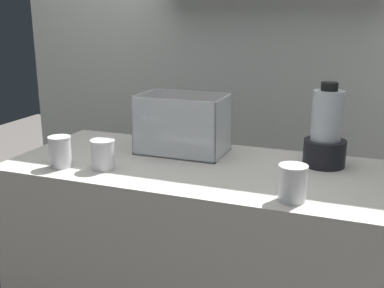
# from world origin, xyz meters

# --- Properties ---
(counter) EXTENTS (1.40, 0.64, 0.90)m
(counter) POSITION_xyz_m (0.00, 0.00, 0.45)
(counter) COLOR beige
(counter) RESTS_ON ground_plane
(back_wall_unit) EXTENTS (2.60, 0.24, 2.50)m
(back_wall_unit) POSITION_xyz_m (0.00, 0.77, 1.26)
(back_wall_unit) COLOR silver
(back_wall_unit) RESTS_ON ground_plane
(carrot_display_bin) EXTENTS (0.35, 0.22, 0.24)m
(carrot_display_bin) POSITION_xyz_m (-0.09, 0.14, 0.97)
(carrot_display_bin) COLOR white
(carrot_display_bin) RESTS_ON counter
(blender_pitcher) EXTENTS (0.16, 0.16, 0.32)m
(blender_pitcher) POSITION_xyz_m (0.47, 0.16, 1.02)
(blender_pitcher) COLOR black
(blender_pitcher) RESTS_ON counter
(juice_cup_carrot_far_left) EXTENTS (0.08, 0.08, 0.12)m
(juice_cup_carrot_far_left) POSITION_xyz_m (-0.45, -0.20, 0.95)
(juice_cup_carrot_far_left) COLOR white
(juice_cup_carrot_far_left) RESTS_ON counter
(juice_cup_pomegranate_left) EXTENTS (0.09, 0.09, 0.11)m
(juice_cup_pomegranate_left) POSITION_xyz_m (-0.29, -0.17, 0.95)
(juice_cup_pomegranate_left) COLOR white
(juice_cup_pomegranate_left) RESTS_ON counter
(juice_cup_mango_middle) EXTENTS (0.09, 0.09, 0.11)m
(juice_cup_mango_middle) POSITION_xyz_m (0.42, -0.23, 0.95)
(juice_cup_mango_middle) COLOR white
(juice_cup_mango_middle) RESTS_ON counter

